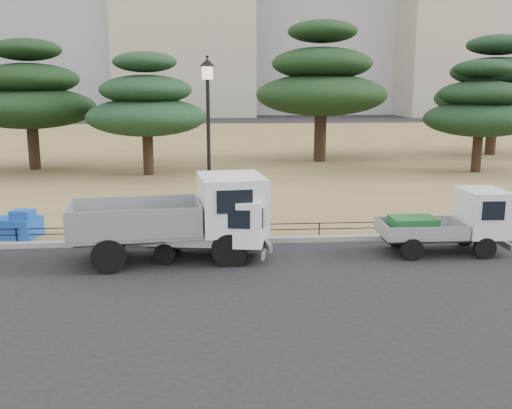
{
  "coord_description": "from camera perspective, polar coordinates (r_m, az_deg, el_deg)",
  "views": [
    {
      "loc": [
        -1.29,
        -13.94,
        4.59
      ],
      "look_at": [
        0.0,
        2.0,
        1.3
      ],
      "focal_mm": 40.0,
      "sensor_mm": 36.0,
      "label": 1
    }
  ],
  "objects": [
    {
      "name": "pipe_fence",
      "position": [
        17.25,
        -0.2,
        -2.3
      ],
      "size": [
        38.0,
        0.04,
        0.4
      ],
      "color": "black",
      "rests_on": "lawn"
    },
    {
      "name": "pine_center_left",
      "position": [
        29.88,
        -10.91,
        9.77
      ],
      "size": [
        6.11,
        6.11,
        6.21
      ],
      "color": "black",
      "rests_on": "lawn"
    },
    {
      "name": "street_lamp",
      "position": [
        16.87,
        -4.81,
        8.57
      ],
      "size": [
        0.47,
        0.47,
        5.26
      ],
      "color": "black",
      "rests_on": "lawn"
    },
    {
      "name": "lawn",
      "position": [
        44.79,
        -2.96,
        5.81
      ],
      "size": [
        120.0,
        56.0,
        0.15
      ],
      "primitive_type": "cube",
      "color": "olive",
      "rests_on": "ground"
    },
    {
      "name": "truck_kei_front",
      "position": [
        15.46,
        -4.11,
        -2.44
      ],
      "size": [
        3.37,
        1.85,
        1.69
      ],
      "rotation": [
        0.0,
        0.0,
        -0.17
      ],
      "color": "black",
      "rests_on": "ground"
    },
    {
      "name": "ground",
      "position": [
        14.73,
        0.63,
        -6.53
      ],
      "size": [
        220.0,
        220.0,
        0.0
      ],
      "primitive_type": "plane",
      "color": "black"
    },
    {
      "name": "tarp_pile",
      "position": [
        18.64,
        -22.78,
        -2.0
      ],
      "size": [
        1.47,
        1.22,
        0.86
      ],
      "rotation": [
        0.0,
        0.0,
        -0.24
      ],
      "color": "#174EB4",
      "rests_on": "lawn"
    },
    {
      "name": "curb",
      "position": [
        17.19,
        -0.16,
        -3.58
      ],
      "size": [
        120.0,
        0.25,
        0.16
      ],
      "primitive_type": "cube",
      "color": "gray",
      "rests_on": "ground"
    },
    {
      "name": "pine_center_right",
      "position": [
        35.12,
        6.55,
        12.19
      ],
      "size": [
        7.87,
        7.87,
        8.35
      ],
      "color": "black",
      "rests_on": "lawn"
    },
    {
      "name": "truck_kei_rear",
      "position": [
        16.92,
        19.01,
        -1.63
      ],
      "size": [
        3.45,
        1.54,
        1.8
      ],
      "rotation": [
        0.0,
        0.0,
        -0.01
      ],
      "color": "black",
      "rests_on": "ground"
    },
    {
      "name": "pine_west_near",
      "position": [
        33.69,
        -21.7,
        10.14
      ],
      "size": [
        7.01,
        7.01,
        7.01
      ],
      "color": "black",
      "rests_on": "lawn"
    },
    {
      "name": "pine_east_near",
      "position": [
        32.55,
        21.53,
        8.99
      ],
      "size": [
        5.83,
        5.83,
        5.89
      ],
      "color": "black",
      "rests_on": "lawn"
    },
    {
      "name": "truck_large",
      "position": [
        15.51,
        -7.47,
        -0.92
      ],
      "size": [
        5.35,
        2.62,
        2.25
      ],
      "rotation": [
        0.0,
        0.0,
        0.12
      ],
      "color": "black",
      "rests_on": "ground"
    },
    {
      "name": "pine_east_far",
      "position": [
        41.57,
        22.81,
        10.83
      ],
      "size": [
        7.79,
        7.79,
        7.82
      ],
      "color": "black",
      "rests_on": "lawn"
    }
  ]
}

